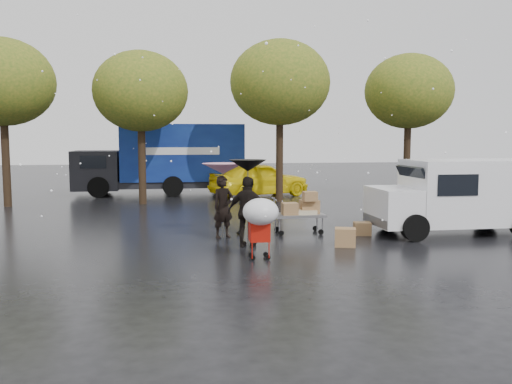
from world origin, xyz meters
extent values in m
plane|color=black|center=(0.00, 0.00, 0.00)|extent=(90.00, 90.00, 0.00)
imported|color=black|center=(-0.82, 1.64, 0.89)|extent=(0.77, 0.67, 1.77)
imported|color=black|center=(-0.01, 1.97, 0.85)|extent=(0.87, 0.70, 1.69)
imported|color=black|center=(-0.31, 0.21, 0.93)|extent=(1.18, 0.86, 1.86)
cylinder|color=#4C4C4C|center=(-0.82, 1.64, 0.99)|extent=(0.02, 0.02, 1.98)
cone|color=pink|center=(-0.82, 1.64, 1.98)|extent=(1.19, 1.19, 0.30)
sphere|color=#4C4C4C|center=(-0.82, 1.64, 2.01)|extent=(0.06, 0.06, 0.06)
cylinder|color=#4C4C4C|center=(-0.31, 0.21, 1.07)|extent=(0.02, 0.02, 2.14)
cone|color=black|center=(-0.31, 0.21, 2.14)|extent=(0.97, 0.97, 0.30)
sphere|color=#4C4C4C|center=(-0.31, 0.21, 2.17)|extent=(0.06, 0.06, 0.06)
cube|color=slate|center=(1.47, 1.97, 0.55)|extent=(1.50, 0.80, 0.08)
cylinder|color=slate|center=(0.72, 1.97, 0.80)|extent=(0.04, 0.04, 0.60)
cube|color=olive|center=(1.82, 2.07, 0.79)|extent=(0.55, 0.45, 0.40)
cube|color=olive|center=(1.17, 1.87, 0.77)|extent=(0.45, 0.40, 0.35)
cube|color=olive|center=(1.77, 1.82, 1.13)|extent=(0.40, 0.35, 0.28)
cube|color=tan|center=(1.52, 1.97, 0.65)|extent=(0.90, 0.55, 0.12)
cylinder|color=black|center=(0.87, 1.65, 0.08)|extent=(0.16, 0.05, 0.16)
cylinder|color=black|center=(0.87, 2.29, 0.08)|extent=(0.16, 0.05, 0.16)
cylinder|color=black|center=(2.07, 1.65, 0.08)|extent=(0.16, 0.05, 0.16)
cylinder|color=black|center=(2.07, 2.29, 0.08)|extent=(0.16, 0.05, 0.16)
cube|color=#BB150A|center=(-0.24, -1.18, 0.65)|extent=(0.47, 0.41, 0.45)
cylinder|color=#BB150A|center=(-0.24, -1.37, 1.02)|extent=(0.42, 0.02, 0.02)
cylinder|color=#4C4C4C|center=(-0.24, -1.37, 0.95)|extent=(0.02, 0.02, 0.60)
ellipsoid|color=white|center=(-0.24, -1.37, 1.15)|extent=(0.84, 0.84, 0.63)
cylinder|color=black|center=(-0.42, -1.34, 0.06)|extent=(0.12, 0.04, 0.12)
cylinder|color=black|center=(-0.42, -1.02, 0.06)|extent=(0.12, 0.04, 0.12)
cylinder|color=black|center=(-0.06, -1.34, 0.06)|extent=(0.12, 0.04, 0.12)
cylinder|color=black|center=(-0.06, -1.02, 0.06)|extent=(0.12, 0.04, 0.12)
cube|color=white|center=(6.56, 1.22, 1.25)|extent=(3.80, 2.00, 1.90)
cube|color=white|center=(4.16, 1.22, 0.85)|extent=(1.20, 1.95, 1.10)
cube|color=black|center=(4.71, 1.22, 1.70)|extent=(0.37, 1.70, 0.67)
cube|color=slate|center=(3.61, 1.22, 0.45)|extent=(0.12, 1.90, 0.25)
cylinder|color=black|center=(4.36, 0.27, 0.38)|extent=(0.76, 0.28, 0.76)
cylinder|color=black|center=(4.36, 2.17, 0.38)|extent=(0.76, 0.28, 0.76)
cylinder|color=black|center=(7.66, 2.17, 0.38)|extent=(0.76, 0.28, 0.76)
cube|color=navy|center=(-1.70, 13.89, 2.10)|extent=(6.00, 2.50, 2.80)
cube|color=black|center=(-5.90, 13.89, 1.25)|extent=(2.20, 2.40, 1.90)
cube|color=black|center=(-2.70, 13.89, 0.55)|extent=(8.00, 2.30, 0.35)
cube|color=white|center=(-1.70, 12.63, 2.20)|extent=(3.50, 0.03, 0.35)
cylinder|color=black|center=(-5.70, 12.74, 0.50)|extent=(1.00, 0.30, 1.00)
cylinder|color=black|center=(-5.70, 15.04, 0.50)|extent=(1.00, 0.30, 1.00)
cylinder|color=black|center=(0.30, 12.74, 0.50)|extent=(1.00, 0.30, 1.00)
cylinder|color=black|center=(0.30, 15.04, 0.50)|extent=(1.00, 0.30, 1.00)
cube|color=olive|center=(2.24, -0.10, 0.24)|extent=(0.64, 0.57, 0.48)
cube|color=olive|center=(3.26, 1.41, 0.19)|extent=(0.55, 0.46, 0.38)
imported|color=yellow|center=(1.95, 12.21, 0.84)|extent=(5.29, 3.67, 1.67)
cylinder|color=black|center=(-9.00, 10.00, 2.38)|extent=(0.32, 0.32, 4.76)
ellipsoid|color=#335819|center=(-9.00, 10.00, 5.10)|extent=(4.20, 4.20, 3.57)
cylinder|color=black|center=(-3.50, 10.00, 2.24)|extent=(0.32, 0.32, 4.48)
ellipsoid|color=#335819|center=(-3.50, 10.00, 4.80)|extent=(4.00, 4.00, 3.40)
cylinder|color=black|center=(2.50, 10.00, 2.45)|extent=(0.32, 0.32, 4.90)
ellipsoid|color=#335819|center=(2.50, 10.00, 5.25)|extent=(4.40, 4.40, 3.74)
cylinder|color=black|center=(8.50, 10.00, 2.31)|extent=(0.32, 0.32, 4.62)
ellipsoid|color=#335819|center=(8.50, 10.00, 4.95)|extent=(4.00, 4.00, 3.40)
camera|label=1|loc=(-2.27, -13.63, 2.88)|focal=38.00mm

